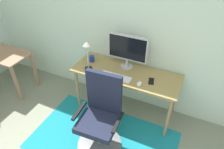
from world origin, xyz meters
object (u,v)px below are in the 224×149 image
object	(u,v)px
monitor	(128,49)
keyboard	(116,77)
desk_lamp	(87,50)
coffee_cup	(92,59)
desk	(126,77)
office_chair	(100,122)
side_table	(8,61)
cell_phone	(151,81)
computer_mouse	(139,84)

from	to	relation	value
monitor	keyboard	xyz separation A→B (m)	(-0.04, -0.31, -0.29)
keyboard	desk_lamp	bearing A→B (deg)	176.92
monitor	coffee_cup	distance (m)	0.59
monitor	desk	bearing A→B (deg)	-71.91
desk_lamp	office_chair	bearing A→B (deg)	-49.94
desk	side_table	xyz separation A→B (m)	(-1.99, -0.31, -0.08)
desk	keyboard	size ratio (longest dim) A/B	3.54
keyboard	cell_phone	xyz separation A→B (m)	(0.46, 0.12, -0.00)
computer_mouse	coffee_cup	size ratio (longest dim) A/B	1.10
keyboard	coffee_cup	xyz separation A→B (m)	(-0.49, 0.22, 0.04)
keyboard	computer_mouse	distance (m)	0.34
cell_phone	desk_lamp	xyz separation A→B (m)	(-0.90, -0.09, 0.30)
desk	desk_lamp	xyz separation A→B (m)	(-0.52, -0.14, 0.38)
monitor	desk_lamp	world-z (taller)	monitor
coffee_cup	desk_lamp	xyz separation A→B (m)	(0.05, -0.20, 0.26)
cell_phone	office_chair	bearing A→B (deg)	-135.21
desk_lamp	office_chair	size ratio (longest dim) A/B	0.40
monitor	office_chair	xyz separation A→B (m)	(-0.00, -0.85, -0.62)
keyboard	computer_mouse	world-z (taller)	computer_mouse
monitor	keyboard	world-z (taller)	monitor
computer_mouse	desk_lamp	size ratio (longest dim) A/B	0.24
monitor	computer_mouse	bearing A→B (deg)	-47.05
computer_mouse	cell_phone	xyz separation A→B (m)	(0.12, 0.14, -0.01)
desk	desk_lamp	world-z (taller)	desk_lamp
cell_phone	side_table	xyz separation A→B (m)	(-2.37, -0.27, -0.16)
monitor	desk_lamp	xyz separation A→B (m)	(-0.48, -0.28, 0.01)
coffee_cup	monitor	bearing A→B (deg)	9.25
cell_phone	monitor	bearing A→B (deg)	143.83
cell_phone	desk	bearing A→B (deg)	160.67
office_chair	keyboard	bearing A→B (deg)	90.27
monitor	coffee_cup	bearing A→B (deg)	-170.75
computer_mouse	desk	bearing A→B (deg)	144.40
desk	cell_phone	size ratio (longest dim) A/B	10.88
coffee_cup	side_table	distance (m)	1.47
coffee_cup	cell_phone	distance (m)	0.96
monitor	coffee_cup	world-z (taller)	monitor
computer_mouse	coffee_cup	xyz separation A→B (m)	(-0.83, 0.24, 0.03)
desk	coffee_cup	size ratio (longest dim) A/B	16.10
cell_phone	office_chair	distance (m)	0.85
desk_lamp	cell_phone	bearing A→B (deg)	5.91
monitor	side_table	xyz separation A→B (m)	(-1.94, -0.45, -0.45)
keyboard	desk_lamp	size ratio (longest dim) A/B	0.99
monitor	desk_lamp	bearing A→B (deg)	-149.36
keyboard	computer_mouse	xyz separation A→B (m)	(0.34, -0.02, 0.01)
desk	coffee_cup	distance (m)	0.59
coffee_cup	computer_mouse	bearing A→B (deg)	-16.01
office_chair	coffee_cup	bearing A→B (deg)	121.28
coffee_cup	cell_phone	size ratio (longest dim) A/B	0.68
keyboard	office_chair	size ratio (longest dim) A/B	0.40
desk	coffee_cup	xyz separation A→B (m)	(-0.58, 0.06, 0.13)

